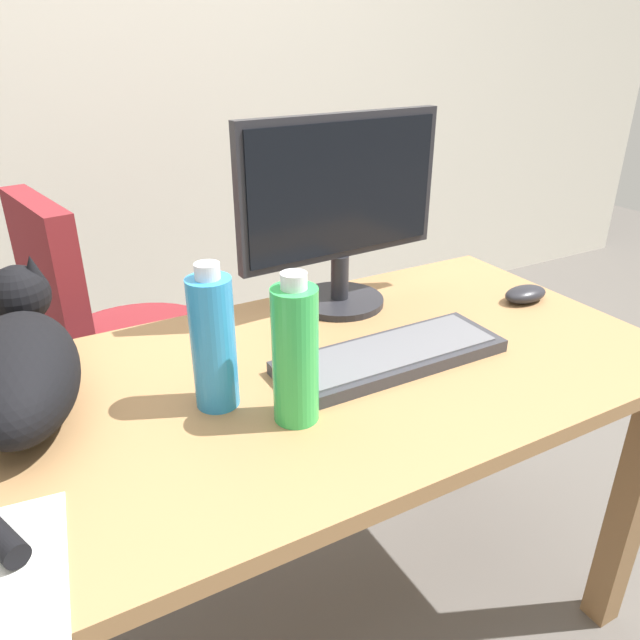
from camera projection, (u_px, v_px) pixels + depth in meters
name	position (u px, v px, depth m)	size (l,w,h in m)	color
ground_plane	(313.00, 633.00, 1.39)	(8.00, 8.00, 0.00)	#59544F
back_wall	(96.00, 21.00, 2.05)	(6.00, 0.04, 2.60)	beige
desk	(311.00, 419.00, 1.13)	(1.37, 0.69, 0.70)	#9E7247
office_chair	(125.00, 382.00, 1.64)	(0.49, 0.48, 0.93)	black
monitor	(341.00, 206.00, 1.27)	(0.48, 0.20, 0.41)	#232328
keyboard	(391.00, 356.00, 1.12)	(0.44, 0.15, 0.03)	#333338
cat	(19.00, 364.00, 0.95)	(0.23, 0.61, 0.20)	black
computer_mouse	(525.00, 294.00, 1.37)	(0.11, 0.06, 0.04)	#232328
water_bottle	(213.00, 342.00, 0.95)	(0.07, 0.07, 0.25)	#2D8CD1
spray_bottle	(295.00, 354.00, 0.91)	(0.07, 0.07, 0.25)	green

